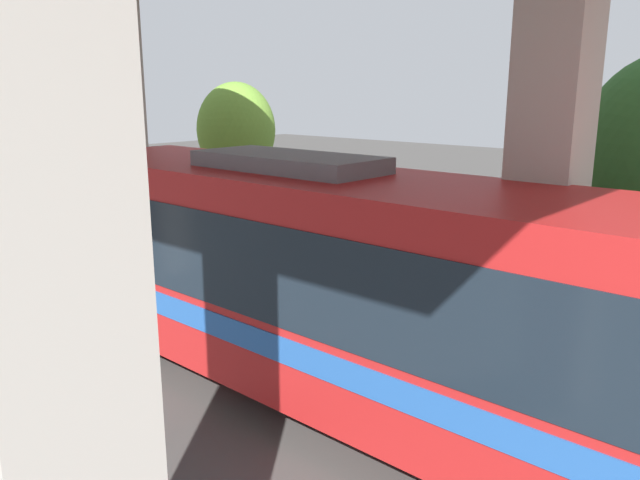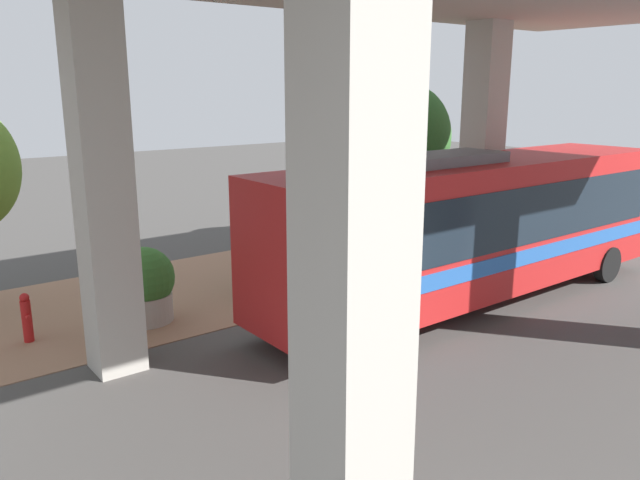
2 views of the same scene
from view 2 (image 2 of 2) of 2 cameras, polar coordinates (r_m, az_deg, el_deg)
name	(u,v)px [view 2 (image 2 of 2)]	position (r m, az deg, el deg)	size (l,w,h in m)	color
ground_plane	(321,304)	(15.78, 0.07, -5.88)	(80.00, 80.00, 0.00)	#474442
sidewalk_strip	(258,276)	(18.12, -5.72, -3.28)	(6.00, 40.00, 0.02)	#936B51
overpass	(458,8)	(12.01, 12.54, 20.01)	(9.40, 18.73, 7.66)	#ADA89E
bus	(475,221)	(15.94, 14.00, 1.66)	(2.76, 12.34, 3.83)	#B21E1E
fire_hydrant	(27,318)	(14.72, -25.24, -6.43)	(0.43, 0.21, 1.10)	#B21919
planter_front	(144,286)	(14.93, -15.78, -4.05)	(1.41, 1.41, 1.77)	#ADA89E
planter_middle	(330,258)	(17.09, 0.89, -1.66)	(1.12, 1.12, 1.51)	#ADA89E
planter_back	(271,255)	(16.48, -4.53, -1.42)	(1.64, 1.64, 1.99)	#ADA89E
street_tree_far	(408,137)	(21.15, 8.03, 9.30)	(2.86, 2.86, 5.42)	brown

